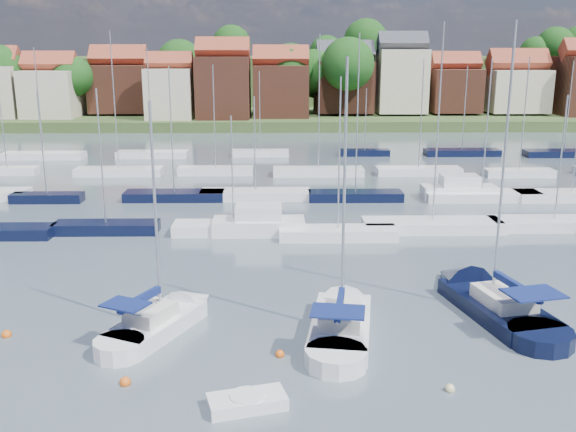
{
  "coord_description": "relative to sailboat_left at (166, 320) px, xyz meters",
  "views": [
    {
      "loc": [
        -3.94,
        -27.39,
        13.7
      ],
      "look_at": [
        -3.17,
        14.0,
        2.97
      ],
      "focal_mm": 40.0,
      "sensor_mm": 36.0,
      "label": 1
    }
  ],
  "objects": [
    {
      "name": "buoy_e",
      "position": [
        15.52,
        4.49,
        -0.37
      ],
      "size": [
        0.54,
        0.54,
        0.54
      ],
      "primitive_type": "sphere",
      "color": "#D85914",
      "rests_on": "ground"
    },
    {
      "name": "buoy_h",
      "position": [
        20.16,
        -1.22,
        -0.37
      ],
      "size": [
        0.54,
        0.54,
        0.54
      ],
      "primitive_type": "sphere",
      "color": "beige",
      "rests_on": "ground"
    },
    {
      "name": "buoy_c",
      "position": [
        5.78,
        -3.41,
        -0.37
      ],
      "size": [
        0.44,
        0.44,
        0.44
      ],
      "primitive_type": "sphere",
      "color": "#D85914",
      "rests_on": "ground"
    },
    {
      "name": "sailboat_left",
      "position": [
        0.0,
        0.0,
        0.0
      ],
      "size": [
        6.07,
        9.16,
        12.39
      ],
      "rotation": [
        0.0,
        0.0,
        1.12
      ],
      "color": "white",
      "rests_on": "ground"
    },
    {
      "name": "buoy_d",
      "position": [
        12.81,
        -6.65,
        -0.37
      ],
      "size": [
        0.42,
        0.42,
        0.42
      ],
      "primitive_type": "sphere",
      "color": "beige",
      "rests_on": "ground"
    },
    {
      "name": "tender",
      "position": [
        4.46,
        -7.78,
        -0.11
      ],
      "size": [
        3.33,
        2.17,
        0.66
      ],
      "rotation": [
        0.0,
        0.0,
        0.26
      ],
      "color": "white",
      "rests_on": "ground"
    },
    {
      "name": "far_shore_town",
      "position": [
        11.83,
        129.63,
        4.24
      ],
      "size": [
        212.46,
        90.0,
        22.27
      ],
      "color": "#42562B",
      "rests_on": "ground"
    },
    {
      "name": "sailboat_centre",
      "position": [
        9.01,
        0.04,
        -0.01
      ],
      "size": [
        4.5,
        11.02,
        14.59
      ],
      "rotation": [
        0.0,
        0.0,
        1.41
      ],
      "color": "white",
      "rests_on": "ground"
    },
    {
      "name": "buoy_g",
      "position": [
        -7.69,
        -1.06,
        -0.37
      ],
      "size": [
        0.49,
        0.49,
        0.49
      ],
      "primitive_type": "sphere",
      "color": "#D85914",
      "rests_on": "ground"
    },
    {
      "name": "marina_field",
      "position": [
        11.51,
        32.11,
        0.06
      ],
      "size": [
        79.62,
        41.41,
        15.93
      ],
      "color": "white",
      "rests_on": "ground"
    },
    {
      "name": "sailboat_navy",
      "position": [
        17.06,
        2.58,
        -0.02
      ],
      "size": [
        5.67,
        12.29,
        16.45
      ],
      "rotation": [
        0.0,
        0.0,
        1.79
      ],
      "color": "black",
      "rests_on": "ground"
    },
    {
      "name": "ground",
      "position": [
        9.6,
        36.96,
        -0.37
      ],
      "size": [
        260.0,
        260.0,
        0.0
      ],
      "primitive_type": "plane",
      "color": "#42515A",
      "rests_on": "ground"
    },
    {
      "name": "buoy_b",
      "position": [
        -0.77,
        -5.87,
        -0.37
      ],
      "size": [
        0.49,
        0.49,
        0.49
      ],
      "primitive_type": "sphere",
      "color": "#D85914",
      "rests_on": "ground"
    }
  ]
}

